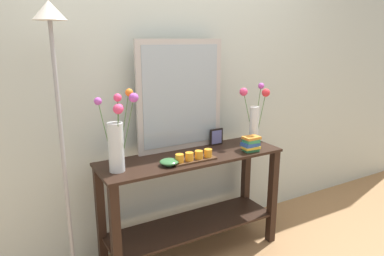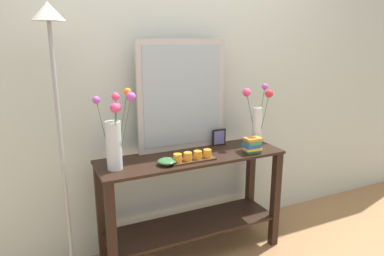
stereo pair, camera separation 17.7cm
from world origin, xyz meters
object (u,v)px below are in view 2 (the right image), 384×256
at_px(vase_right, 257,118).
at_px(picture_frame_small, 219,137).
at_px(book_stack, 252,145).
at_px(floor_lamp, 57,107).
at_px(tall_vase_left, 115,135).
at_px(mirror_leaning, 182,96).
at_px(candle_tray, 193,157).
at_px(console_table, 192,194).
at_px(decorative_bowl, 167,161).

distance_m(vase_right, picture_frame_small, 0.33).
xyz_separation_m(book_stack, floor_lamp, (-1.28, 0.15, 0.36)).
relative_size(tall_vase_left, floor_lamp, 0.29).
distance_m(mirror_leaning, candle_tray, 0.47).
bearing_deg(console_table, picture_frame_small, 23.97).
xyz_separation_m(console_table, mirror_leaning, (0.01, 0.17, 0.69)).
distance_m(tall_vase_left, floor_lamp, 0.37).
distance_m(console_table, candle_tray, 0.34).
height_order(picture_frame_small, floor_lamp, floor_lamp).
relative_size(vase_right, candle_tray, 1.51).
relative_size(tall_vase_left, vase_right, 1.06).
bearing_deg(book_stack, tall_vase_left, 174.02).
bearing_deg(picture_frame_small, console_table, -156.03).
xyz_separation_m(console_table, candle_tray, (-0.04, -0.11, 0.32)).
relative_size(candle_tray, floor_lamp, 0.18).
xyz_separation_m(picture_frame_small, floor_lamp, (-1.15, -0.11, 0.36)).
height_order(mirror_leaning, vase_right, mirror_leaning).
xyz_separation_m(picture_frame_small, book_stack, (0.13, -0.26, -0.01)).
distance_m(console_table, decorative_bowl, 0.40).
bearing_deg(decorative_bowl, picture_frame_small, 23.76).
bearing_deg(picture_frame_small, vase_right, -35.24).
relative_size(picture_frame_small, floor_lamp, 0.07).
relative_size(mirror_leaning, decorative_bowl, 6.37).
xyz_separation_m(console_table, book_stack, (0.42, -0.13, 0.35)).
xyz_separation_m(candle_tray, floor_lamp, (-0.81, 0.12, 0.39)).
distance_m(decorative_bowl, floor_lamp, 0.75).
distance_m(candle_tray, floor_lamp, 0.91).
xyz_separation_m(console_table, vase_right, (0.52, -0.03, 0.52)).
xyz_separation_m(mirror_leaning, decorative_bowl, (-0.23, -0.27, -0.38)).
relative_size(decorative_bowl, book_stack, 0.95).
xyz_separation_m(decorative_bowl, floor_lamp, (-0.63, 0.11, 0.40)).
bearing_deg(floor_lamp, picture_frame_small, 5.70).
bearing_deg(candle_tray, mirror_leaning, 79.89).
relative_size(candle_tray, decorative_bowl, 2.53).
height_order(vase_right, picture_frame_small, vase_right).
bearing_deg(floor_lamp, mirror_leaning, 10.48).
bearing_deg(candle_tray, floor_lamp, 171.45).
bearing_deg(decorative_bowl, book_stack, -2.86).
bearing_deg(vase_right, console_table, 176.23).
bearing_deg(decorative_bowl, floor_lamp, 169.75).
distance_m(vase_right, floor_lamp, 1.40).
bearing_deg(vase_right, tall_vase_left, 179.77).
height_order(book_stack, floor_lamp, floor_lamp).
distance_m(candle_tray, book_stack, 0.47).
xyz_separation_m(candle_tray, picture_frame_small, (0.34, 0.24, 0.04)).
xyz_separation_m(picture_frame_small, decorative_bowl, (-0.52, -0.23, -0.04)).
xyz_separation_m(tall_vase_left, floor_lamp, (-0.31, 0.05, 0.20)).
bearing_deg(book_stack, console_table, 162.66).
bearing_deg(vase_right, candle_tray, -172.71).
height_order(candle_tray, decorative_bowl, candle_tray).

